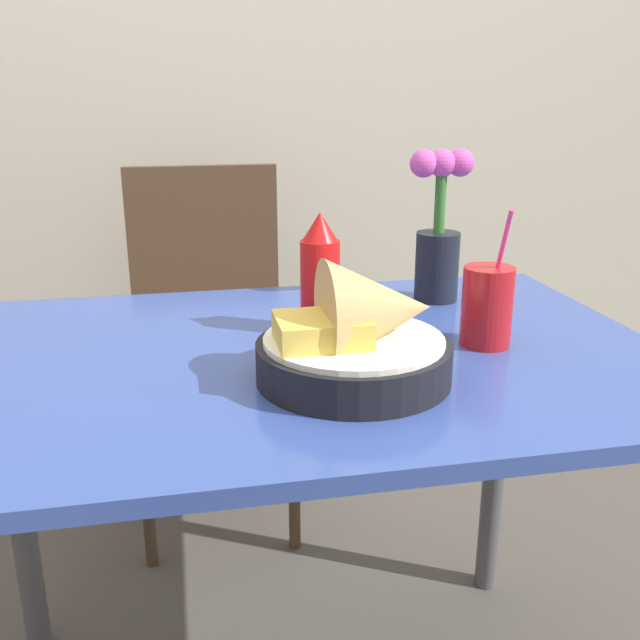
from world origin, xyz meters
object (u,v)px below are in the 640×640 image
Objects in this scene: chair_far_window at (209,315)px; food_basket at (361,338)px; flower_vase at (438,235)px; ketchup_bottle at (320,275)px; drink_cup at (487,309)px.

chair_far_window is 3.50× the size of food_basket.
flower_vase is at bearing 55.67° from food_basket.
ketchup_bottle is at bearing -150.81° from flower_vase.
flower_vase reaches higher than food_basket.
drink_cup is at bearing -65.66° from chair_far_window.
ketchup_bottle is 0.92× the size of drink_cup.
food_basket is at bearing -80.28° from chair_far_window.
chair_far_window reaches higher than food_basket.
chair_far_window is 3.35× the size of flower_vase.
chair_far_window is 4.73× the size of ketchup_bottle.
chair_far_window is 0.79m from flower_vase.
food_basket is 1.35× the size of ketchup_bottle.
food_basket is 1.24× the size of drink_cup.
flower_vase is at bearing 87.02° from drink_cup.
food_basket is 0.43m from flower_vase.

